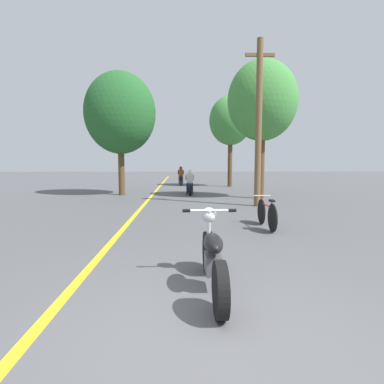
{
  "coord_description": "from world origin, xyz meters",
  "views": [
    {
      "loc": [
        -0.29,
        -2.67,
        1.63
      ],
      "look_at": [
        0.04,
        5.03,
        0.9
      ],
      "focal_mm": 28.0,
      "sensor_mm": 36.0,
      "label": 1
    }
  ],
  "objects_px": {
    "motorcycle_rider_lead": "(190,185)",
    "bicycle_parked": "(267,214)",
    "roadside_tree_left": "(120,113)",
    "motorcycle_rider_far": "(181,178)",
    "roadside_tree_right_far": "(230,121)",
    "motorcycle_foreground": "(213,256)",
    "utility_pole": "(259,122)",
    "roadside_tree_right_near": "(262,101)"
  },
  "relations": [
    {
      "from": "motorcycle_rider_lead",
      "to": "bicycle_parked",
      "type": "xyz_separation_m",
      "value": [
        1.67,
        -8.56,
        -0.13
      ]
    },
    {
      "from": "roadside_tree_left",
      "to": "motorcycle_rider_far",
      "type": "bearing_deg",
      "value": 66.79
    },
    {
      "from": "motorcycle_rider_far",
      "to": "roadside_tree_right_far",
      "type": "bearing_deg",
      "value": -26.38
    },
    {
      "from": "roadside_tree_left",
      "to": "motorcycle_rider_far",
      "type": "xyz_separation_m",
      "value": [
        3.14,
        7.31,
        -3.67
      ]
    },
    {
      "from": "roadside_tree_right_far",
      "to": "roadside_tree_left",
      "type": "relative_size",
      "value": 1.01
    },
    {
      "from": "motorcycle_foreground",
      "to": "motorcycle_rider_lead",
      "type": "xyz_separation_m",
      "value": [
        0.13,
        12.24,
        0.06
      ]
    },
    {
      "from": "roadside_tree_left",
      "to": "utility_pole",
      "type": "bearing_deg",
      "value": -36.21
    },
    {
      "from": "motorcycle_foreground",
      "to": "bicycle_parked",
      "type": "bearing_deg",
      "value": 64.01
    },
    {
      "from": "motorcycle_rider_far",
      "to": "bicycle_parked",
      "type": "distance_m",
      "value": 15.8
    },
    {
      "from": "roadside_tree_right_near",
      "to": "roadside_tree_left",
      "type": "xyz_separation_m",
      "value": [
        -6.86,
        1.83,
        -0.3
      ]
    },
    {
      "from": "roadside_tree_left",
      "to": "motorcycle_rider_lead",
      "type": "distance_m",
      "value": 5.16
    },
    {
      "from": "roadside_tree_right_near",
      "to": "bicycle_parked",
      "type": "height_order",
      "value": "roadside_tree_right_near"
    },
    {
      "from": "motorcycle_foreground",
      "to": "motorcycle_rider_far",
      "type": "relative_size",
      "value": 0.92
    },
    {
      "from": "motorcycle_foreground",
      "to": "motorcycle_rider_lead",
      "type": "height_order",
      "value": "motorcycle_rider_lead"
    },
    {
      "from": "roadside_tree_right_near",
      "to": "motorcycle_rider_far",
      "type": "relative_size",
      "value": 2.96
    },
    {
      "from": "roadside_tree_left",
      "to": "motorcycle_rider_lead",
      "type": "bearing_deg",
      "value": 3.46
    },
    {
      "from": "utility_pole",
      "to": "bicycle_parked",
      "type": "distance_m",
      "value": 4.92
    },
    {
      "from": "roadside_tree_left",
      "to": "motorcycle_foreground",
      "type": "bearing_deg",
      "value": -74.02
    },
    {
      "from": "roadside_tree_left",
      "to": "bicycle_parked",
      "type": "height_order",
      "value": "roadside_tree_left"
    },
    {
      "from": "utility_pole",
      "to": "roadside_tree_right_far",
      "type": "height_order",
      "value": "roadside_tree_right_far"
    },
    {
      "from": "utility_pole",
      "to": "motorcycle_foreground",
      "type": "xyz_separation_m",
      "value": [
        -2.58,
        -7.62,
        -2.78
      ]
    },
    {
      "from": "roadside_tree_right_far",
      "to": "motorcycle_rider_far",
      "type": "relative_size",
      "value": 2.97
    },
    {
      "from": "motorcycle_rider_lead",
      "to": "bicycle_parked",
      "type": "relative_size",
      "value": 1.21
    },
    {
      "from": "motorcycle_rider_lead",
      "to": "utility_pole",
      "type": "bearing_deg",
      "value": -62.08
    },
    {
      "from": "roadside_tree_right_near",
      "to": "motorcycle_foreground",
      "type": "bearing_deg",
      "value": -108.53
    },
    {
      "from": "roadside_tree_right_far",
      "to": "motorcycle_rider_lead",
      "type": "bearing_deg",
      "value": -119.89
    },
    {
      "from": "roadside_tree_left",
      "to": "motorcycle_rider_far",
      "type": "relative_size",
      "value": 2.93
    },
    {
      "from": "roadside_tree_right_far",
      "to": "roadside_tree_left",
      "type": "bearing_deg",
      "value": -140.05
    },
    {
      "from": "roadside_tree_left",
      "to": "roadside_tree_right_near",
      "type": "bearing_deg",
      "value": -14.91
    },
    {
      "from": "utility_pole",
      "to": "roadside_tree_right_near",
      "type": "xyz_separation_m",
      "value": [
        0.84,
        2.58,
        1.3
      ]
    },
    {
      "from": "motorcycle_rider_lead",
      "to": "motorcycle_rider_far",
      "type": "xyz_separation_m",
      "value": [
        -0.44,
        7.1,
        0.05
      ]
    },
    {
      "from": "utility_pole",
      "to": "roadside_tree_left",
      "type": "height_order",
      "value": "roadside_tree_left"
    },
    {
      "from": "roadside_tree_right_far",
      "to": "motorcycle_foreground",
      "type": "height_order",
      "value": "roadside_tree_right_far"
    },
    {
      "from": "roadside_tree_right_near",
      "to": "roadside_tree_right_far",
      "type": "height_order",
      "value": "roadside_tree_right_far"
    },
    {
      "from": "utility_pole",
      "to": "roadside_tree_right_near",
      "type": "height_order",
      "value": "roadside_tree_right_near"
    },
    {
      "from": "motorcycle_rider_far",
      "to": "roadside_tree_left",
      "type": "bearing_deg",
      "value": -113.21
    },
    {
      "from": "motorcycle_rider_far",
      "to": "motorcycle_rider_lead",
      "type": "bearing_deg",
      "value": -86.49
    },
    {
      "from": "utility_pole",
      "to": "bicycle_parked",
      "type": "xyz_separation_m",
      "value": [
        -0.79,
        -3.93,
        -2.85
      ]
    },
    {
      "from": "roadside_tree_right_far",
      "to": "motorcycle_rider_lead",
      "type": "relative_size",
      "value": 3.2
    },
    {
      "from": "utility_pole",
      "to": "roadside_tree_right_far",
      "type": "distance_m",
      "value": 10.1
    },
    {
      "from": "motorcycle_rider_lead",
      "to": "bicycle_parked",
      "type": "distance_m",
      "value": 8.72
    },
    {
      "from": "roadside_tree_right_near",
      "to": "motorcycle_rider_lead",
      "type": "xyz_separation_m",
      "value": [
        -3.29,
        2.04,
        -4.01
      ]
    }
  ]
}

